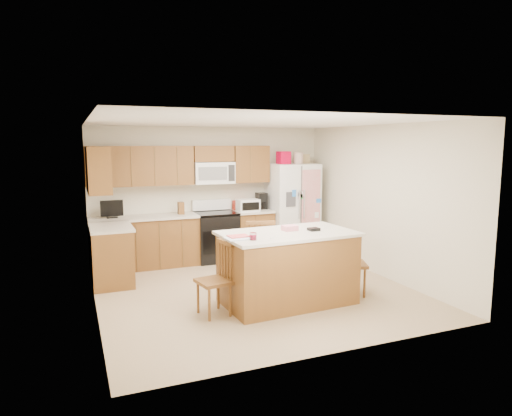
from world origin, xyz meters
name	(u,v)px	position (x,y,z in m)	size (l,w,h in m)	color
ground	(254,290)	(0.00, 0.00, 0.00)	(4.50, 4.50, 0.00)	#957B59
room_shell	(254,195)	(0.00, 0.00, 1.44)	(4.60, 4.60, 2.52)	beige
cabinetry	(165,217)	(-0.98, 1.79, 0.91)	(3.36, 1.56, 2.15)	brown
stove	(216,236)	(0.00, 1.94, 0.47)	(0.76, 0.65, 1.13)	black
refrigerator	(292,208)	(1.57, 1.87, 0.92)	(0.90, 0.79, 2.04)	white
island	(288,267)	(0.23, -0.66, 0.50)	(1.88, 1.15, 1.09)	brown
windsor_chair_left	(215,280)	(-0.82, -0.71, 0.45)	(0.46, 0.47, 0.96)	brown
windsor_chair_back	(259,256)	(0.12, 0.10, 0.50)	(0.55, 0.53, 1.06)	brown
windsor_chair_right	(350,263)	(1.24, -0.68, 0.46)	(0.53, 0.54, 0.97)	brown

